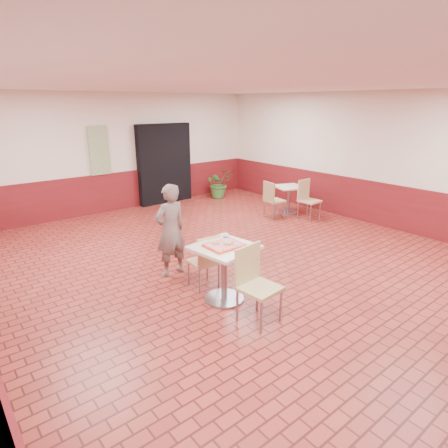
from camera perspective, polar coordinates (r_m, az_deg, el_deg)
room_shell at (r=6.08m, az=4.45°, el=6.24°), size 8.01×10.01×3.01m
wainscot_band at (r=6.35m, az=4.23°, el=-2.62°), size 8.00×10.00×1.00m
corridor_doorway at (r=10.74m, az=-9.05°, el=9.03°), size 1.60×0.22×2.20m
promo_poster at (r=9.96m, az=-18.49°, el=10.56°), size 0.50×0.03×1.20m
main_table at (r=5.31m, az=0.04°, el=-6.14°), size 0.79×0.79×0.83m
chair_main_front at (r=4.87m, az=4.69°, el=-8.53°), size 0.51×0.51×1.01m
chair_main_back at (r=5.69m, az=-2.81°, el=-5.32°), size 0.43×0.43×0.86m
customer at (r=6.10m, az=-8.16°, el=-0.99°), size 0.58×0.39×1.53m
serving_tray at (r=5.20m, az=0.04°, el=-3.24°), size 0.50×0.39×0.03m
ring_donut at (r=5.21m, az=-1.23°, el=-2.83°), size 0.14×0.14×0.03m
long_john_donut at (r=5.17m, az=0.71°, el=-2.94°), size 0.15×0.10×0.04m
paper_cup at (r=5.32m, az=0.27°, el=-1.96°), size 0.08×0.08×0.10m
second_table at (r=9.80m, az=9.84°, el=4.39°), size 0.66×0.66×0.70m
chair_second_left at (r=9.26m, az=7.37°, el=3.96°), size 0.48×0.48×0.91m
chair_second_front at (r=9.39m, az=12.55°, el=4.02°), size 0.46×0.46×0.95m
potted_plant at (r=11.27m, az=-0.79°, el=6.20°), size 0.86×0.77×0.86m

